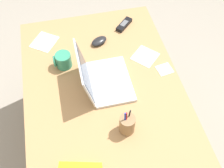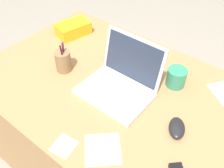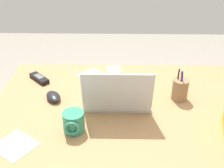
% 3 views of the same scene
% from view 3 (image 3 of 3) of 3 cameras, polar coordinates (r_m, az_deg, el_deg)
% --- Properties ---
extents(desk, '(1.28, 0.87, 0.74)m').
position_cam_3_polar(desk, '(1.60, 2.62, -15.25)').
color(desk, '#A87C4F').
rests_on(desk, ground).
extents(laptop, '(0.32, 0.27, 0.23)m').
position_cam_3_polar(laptop, '(1.33, 1.06, -2.56)').
color(laptop, silver).
rests_on(laptop, desk).
extents(computer_mouse, '(0.11, 0.12, 0.03)m').
position_cam_3_polar(computer_mouse, '(1.42, -11.66, -2.48)').
color(computer_mouse, black).
rests_on(computer_mouse, desk).
extents(coffee_mug_white, '(0.09, 0.10, 0.09)m').
position_cam_3_polar(coffee_mug_white, '(1.19, -7.69, -7.57)').
color(coffee_mug_white, '#338C6B').
rests_on(coffee_mug_white, desk).
extents(cordless_phone, '(0.13, 0.13, 0.03)m').
position_cam_3_polar(cordless_phone, '(1.61, -14.36, 1.11)').
color(cordless_phone, black).
rests_on(cordless_phone, desk).
extents(pen_holder, '(0.08, 0.08, 0.16)m').
position_cam_3_polar(pen_holder, '(1.41, 13.45, -1.05)').
color(pen_holder, olive).
rests_on(pen_holder, desk).
extents(paper_note_near_laptop, '(0.09, 0.10, 0.00)m').
position_cam_3_polar(paper_note_near_laptop, '(1.68, 0.43, 2.95)').
color(paper_note_near_laptop, white).
rests_on(paper_note_near_laptop, desk).
extents(paper_note_left, '(0.20, 0.19, 0.00)m').
position_cam_3_polar(paper_note_left, '(1.20, -18.77, -11.58)').
color(paper_note_left, white).
rests_on(paper_note_left, desk).
extents(paper_note_right, '(0.19, 0.19, 0.00)m').
position_cam_3_polar(paper_note_right, '(1.61, -3.93, 1.68)').
color(paper_note_right, white).
rests_on(paper_note_right, desk).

